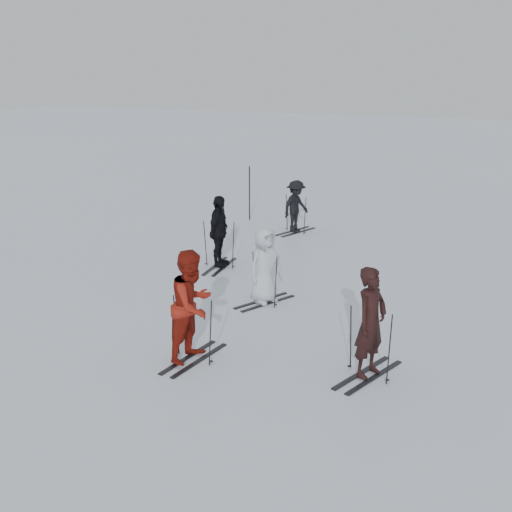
{
  "coord_description": "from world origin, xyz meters",
  "views": [
    {
      "loc": [
        6.04,
        -11.31,
        5.0
      ],
      "look_at": [
        0.0,
        1.0,
        1.0
      ],
      "focal_mm": 45.0,
      "sensor_mm": 36.0,
      "label": 1
    }
  ],
  "objects": [
    {
      "name": "skier_uphill_far",
      "position": [
        -1.59,
        7.1,
        0.82
      ],
      "size": [
        0.89,
        1.19,
        1.63
      ],
      "primitive_type": "imported",
      "rotation": [
        0.0,
        0.0,
        1.27
      ],
      "color": "black",
      "rests_on": "ground"
    },
    {
      "name": "skier_grey",
      "position": [
        0.29,
        0.83,
        0.84
      ],
      "size": [
        0.81,
        0.97,
        1.69
      ],
      "primitive_type": "imported",
      "rotation": [
        0.0,
        0.0,
        1.18
      ],
      "color": "silver",
      "rests_on": "ground"
    },
    {
      "name": "skier_red",
      "position": [
        0.41,
        -2.36,
        1.0
      ],
      "size": [
        0.84,
        1.03,
        2.01
      ],
      "primitive_type": "imported",
      "rotation": [
        0.0,
        0.0,
        1.49
      ],
      "color": "maroon",
      "rests_on": "ground"
    },
    {
      "name": "skis_near_dark",
      "position": [
        3.39,
        -1.6,
        0.62
      ],
      "size": [
        1.88,
        1.34,
        1.24
      ],
      "primitive_type": null,
      "rotation": [
        0.0,
        0.0,
        1.29
      ],
      "color": "black",
      "rests_on": "ground"
    },
    {
      "name": "ground",
      "position": [
        0.0,
        0.0,
        0.0
      ],
      "size": [
        120.0,
        120.0,
        0.0
      ],
      "primitive_type": "plane",
      "color": "silver",
      "rests_on": "ground"
    },
    {
      "name": "skis_uphill_far",
      "position": [
        -1.59,
        7.1,
        0.61
      ],
      "size": [
        1.86,
        1.34,
        1.22
      ],
      "primitive_type": null,
      "rotation": [
        0.0,
        0.0,
        1.27
      ],
      "color": "black",
      "rests_on": "ground"
    },
    {
      "name": "skis_grey",
      "position": [
        0.29,
        0.83,
        0.58
      ],
      "size": [
        1.8,
        1.4,
        1.17
      ],
      "primitive_type": null,
      "rotation": [
        0.0,
        0.0,
        1.18
      ],
      "color": "black",
      "rests_on": "ground"
    },
    {
      "name": "skier_uphill_left",
      "position": [
        -1.92,
        2.74,
        0.93
      ],
      "size": [
        0.62,
        1.15,
        1.87
      ],
      "primitive_type": "imported",
      "rotation": [
        0.0,
        0.0,
        1.72
      ],
      "color": "black",
      "rests_on": "ground"
    },
    {
      "name": "piste_marker",
      "position": [
        -3.69,
        8.02,
        0.92
      ],
      "size": [
        0.05,
        0.05,
        1.85
      ],
      "primitive_type": "cylinder",
      "rotation": [
        0.0,
        0.0,
        -0.35
      ],
      "color": "black",
      "rests_on": "ground"
    },
    {
      "name": "skier_near_dark",
      "position": [
        3.39,
        -1.6,
        0.95
      ],
      "size": [
        0.63,
        0.79,
        1.89
      ],
      "primitive_type": "imported",
      "rotation": [
        0.0,
        0.0,
        1.29
      ],
      "color": "black",
      "rests_on": "ground"
    },
    {
      "name": "skis_red",
      "position": [
        0.41,
        -2.36,
        0.61
      ],
      "size": [
        1.73,
        1.01,
        1.21
      ],
      "primitive_type": null,
      "rotation": [
        0.0,
        0.0,
        1.49
      ],
      "color": "black",
      "rests_on": "ground"
    },
    {
      "name": "skis_uphill_left",
      "position": [
        -1.92,
        2.74,
        0.63
      ],
      "size": [
        1.85,
        1.17,
        1.26
      ],
      "primitive_type": null,
      "rotation": [
        0.0,
        0.0,
        1.72
      ],
      "color": "black",
      "rests_on": "ground"
    }
  ]
}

